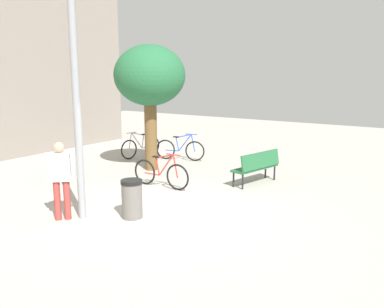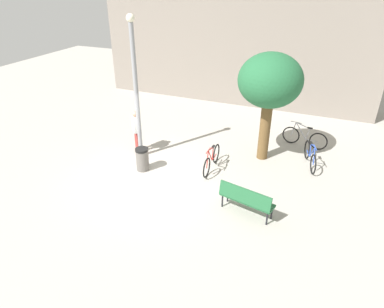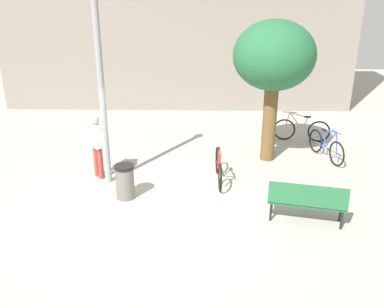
{
  "view_description": "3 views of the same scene",
  "coord_description": "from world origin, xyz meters",
  "px_view_note": "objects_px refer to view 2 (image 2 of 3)",
  "views": [
    {
      "loc": [
        -7.05,
        -5.35,
        3.07
      ],
      "look_at": [
        0.79,
        -0.1,
        1.2
      ],
      "focal_mm": 38.46,
      "sensor_mm": 36.0,
      "label": 1
    },
    {
      "loc": [
        4.88,
        -8.55,
        6.27
      ],
      "look_at": [
        1.17,
        0.32,
        1.08
      ],
      "focal_mm": 31.82,
      "sensor_mm": 36.0,
      "label": 2
    },
    {
      "loc": [
        1.02,
        -8.31,
        4.59
      ],
      "look_at": [
        0.81,
        0.76,
        0.99
      ],
      "focal_mm": 38.5,
      "sensor_mm": 36.0,
      "label": 3
    }
  ],
  "objects_px": {
    "lamppost": "(136,84)",
    "bicycle_silver": "(304,137)",
    "park_bench": "(246,198)",
    "trash_bin": "(142,159)",
    "bicycle_red": "(212,160)",
    "person_by_lamppost": "(136,129)",
    "plaza_tree": "(270,82)",
    "bicycle_blue": "(310,156)"
  },
  "relations": [
    {
      "from": "park_bench",
      "to": "trash_bin",
      "type": "xyz_separation_m",
      "value": [
        -4.01,
        1.06,
        -0.12
      ]
    },
    {
      "from": "lamppost",
      "to": "bicycle_blue",
      "type": "xyz_separation_m",
      "value": [
        6.03,
        1.7,
        -2.42
      ]
    },
    {
      "from": "park_bench",
      "to": "bicycle_silver",
      "type": "distance_m",
      "value": 5.29
    },
    {
      "from": "plaza_tree",
      "to": "lamppost",
      "type": "bearing_deg",
      "value": -159.33
    },
    {
      "from": "lamppost",
      "to": "bicycle_red",
      "type": "distance_m",
      "value": 3.73
    },
    {
      "from": "lamppost",
      "to": "bicycle_silver",
      "type": "relative_size",
      "value": 2.84
    },
    {
      "from": "bicycle_blue",
      "to": "bicycle_red",
      "type": "bearing_deg",
      "value": -152.99
    },
    {
      "from": "lamppost",
      "to": "plaza_tree",
      "type": "bearing_deg",
      "value": 20.67
    },
    {
      "from": "bicycle_blue",
      "to": "trash_bin",
      "type": "bearing_deg",
      "value": -154.46
    },
    {
      "from": "plaza_tree",
      "to": "bicycle_blue",
      "type": "xyz_separation_m",
      "value": [
        1.71,
        0.07,
        -2.54
      ]
    },
    {
      "from": "person_by_lamppost",
      "to": "trash_bin",
      "type": "distance_m",
      "value": 1.56
    },
    {
      "from": "bicycle_red",
      "to": "bicycle_blue",
      "type": "xyz_separation_m",
      "value": [
        3.19,
        1.63,
        0.0
      ]
    },
    {
      "from": "bicycle_silver",
      "to": "bicycle_red",
      "type": "relative_size",
      "value": 0.99
    },
    {
      "from": "lamppost",
      "to": "park_bench",
      "type": "height_order",
      "value": "lamppost"
    },
    {
      "from": "park_bench",
      "to": "bicycle_blue",
      "type": "xyz_separation_m",
      "value": [
        1.42,
        3.65,
        -0.16
      ]
    },
    {
      "from": "park_bench",
      "to": "bicycle_silver",
      "type": "xyz_separation_m",
      "value": [
        1.04,
        5.18,
        -0.16
      ]
    },
    {
      "from": "bicycle_silver",
      "to": "trash_bin",
      "type": "relative_size",
      "value": 2.14
    },
    {
      "from": "person_by_lamppost",
      "to": "bicycle_silver",
      "type": "xyz_separation_m",
      "value": [
        5.95,
        2.96,
        -0.58
      ]
    },
    {
      "from": "park_bench",
      "to": "bicycle_red",
      "type": "xyz_separation_m",
      "value": [
        -1.77,
        2.02,
        -0.16
      ]
    },
    {
      "from": "person_by_lamppost",
      "to": "plaza_tree",
      "type": "height_order",
      "value": "plaza_tree"
    },
    {
      "from": "bicycle_blue",
      "to": "park_bench",
      "type": "bearing_deg",
      "value": -111.31
    },
    {
      "from": "person_by_lamppost",
      "to": "bicycle_red",
      "type": "xyz_separation_m",
      "value": [
        3.14,
        -0.19,
        -0.58
      ]
    },
    {
      "from": "bicycle_red",
      "to": "trash_bin",
      "type": "relative_size",
      "value": 2.16
    },
    {
      "from": "plaza_tree",
      "to": "bicycle_red",
      "type": "xyz_separation_m",
      "value": [
        -1.48,
        -1.55,
        -2.54
      ]
    },
    {
      "from": "bicycle_silver",
      "to": "bicycle_red",
      "type": "xyz_separation_m",
      "value": [
        -2.81,
        -3.15,
        0.0
      ]
    },
    {
      "from": "bicycle_blue",
      "to": "bicycle_silver",
      "type": "bearing_deg",
      "value": 103.94
    },
    {
      "from": "lamppost",
      "to": "plaza_tree",
      "type": "height_order",
      "value": "lamppost"
    },
    {
      "from": "plaza_tree",
      "to": "trash_bin",
      "type": "bearing_deg",
      "value": -145.86
    },
    {
      "from": "park_bench",
      "to": "trash_bin",
      "type": "relative_size",
      "value": 1.99
    },
    {
      "from": "lamppost",
      "to": "trash_bin",
      "type": "bearing_deg",
      "value": -56.27
    },
    {
      "from": "lamppost",
      "to": "trash_bin",
      "type": "relative_size",
      "value": 6.07
    },
    {
      "from": "lamppost",
      "to": "person_by_lamppost",
      "type": "height_order",
      "value": "lamppost"
    },
    {
      "from": "lamppost",
      "to": "bicycle_red",
      "type": "height_order",
      "value": "lamppost"
    },
    {
      "from": "lamppost",
      "to": "bicycle_silver",
      "type": "bearing_deg",
      "value": 29.77
    },
    {
      "from": "bicycle_silver",
      "to": "bicycle_red",
      "type": "height_order",
      "value": "same"
    },
    {
      "from": "person_by_lamppost",
      "to": "park_bench",
      "type": "height_order",
      "value": "person_by_lamppost"
    },
    {
      "from": "park_bench",
      "to": "bicycle_silver",
      "type": "bearing_deg",
      "value": 78.6
    },
    {
      "from": "trash_bin",
      "to": "bicycle_blue",
      "type": "bearing_deg",
      "value": 25.54
    },
    {
      "from": "bicycle_silver",
      "to": "trash_bin",
      "type": "xyz_separation_m",
      "value": [
        -5.05,
        -4.12,
        0.04
      ]
    },
    {
      "from": "bicycle_silver",
      "to": "trash_bin",
      "type": "height_order",
      "value": "bicycle_silver"
    },
    {
      "from": "lamppost",
      "to": "bicycle_silver",
      "type": "height_order",
      "value": "lamppost"
    },
    {
      "from": "person_by_lamppost",
      "to": "park_bench",
      "type": "xyz_separation_m",
      "value": [
        4.9,
        -2.21,
        -0.42
      ]
    }
  ]
}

